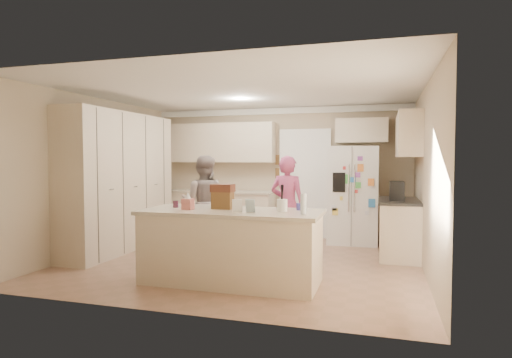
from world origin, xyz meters
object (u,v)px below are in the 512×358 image
(tissue_box, at_px, (188,204))
(teen_girl, at_px, (288,205))
(dollhouse_body, at_px, (223,200))
(island_base, at_px, (231,248))
(teen_boy, at_px, (204,203))
(refrigerator, at_px, (353,195))
(coffee_maker, at_px, (397,191))
(utensil_crock, at_px, (282,205))

(tissue_box, bearing_deg, teen_girl, 63.80)
(dollhouse_body, distance_m, teen_girl, 1.72)
(island_base, distance_m, teen_boy, 2.09)
(tissue_box, xyz_separation_m, dollhouse_body, (0.40, 0.20, 0.04))
(teen_boy, bearing_deg, teen_girl, 169.26)
(refrigerator, height_order, coffee_maker, refrigerator)
(island_base, relative_size, teen_boy, 1.35)
(dollhouse_body, distance_m, teen_boy, 1.90)
(utensil_crock, height_order, teen_boy, teen_boy)
(tissue_box, distance_m, teen_boy, 1.91)
(tissue_box, bearing_deg, dollhouse_body, 26.57)
(refrigerator, bearing_deg, teen_boy, -153.37)
(refrigerator, distance_m, teen_girl, 1.60)
(utensil_crock, height_order, dollhouse_body, dollhouse_body)
(teen_girl, bearing_deg, dollhouse_body, 83.64)
(refrigerator, distance_m, dollhouse_body, 3.27)
(dollhouse_body, relative_size, teen_boy, 0.16)
(utensil_crock, xyz_separation_m, tissue_box, (-1.20, -0.15, -0.00))
(tissue_box, bearing_deg, island_base, 10.30)
(tissue_box, distance_m, teen_girl, 2.05)
(tissue_box, relative_size, teen_girl, 0.09)
(teen_boy, distance_m, teen_girl, 1.48)
(tissue_box, height_order, teen_boy, teen_boy)
(coffee_maker, xyz_separation_m, utensil_crock, (-1.40, -1.85, -0.07))
(island_base, relative_size, tissue_box, 15.71)
(teen_boy, bearing_deg, island_base, 111.79)
(refrigerator, xyz_separation_m, tissue_box, (-1.86, -3.12, 0.10))
(refrigerator, xyz_separation_m, teen_girl, (-0.96, -1.28, -0.09))
(refrigerator, relative_size, teen_boy, 1.11)
(utensil_crock, bearing_deg, island_base, -175.60)
(tissue_box, bearing_deg, coffee_maker, 37.57)
(utensil_crock, height_order, tissue_box, utensil_crock)
(teen_girl, bearing_deg, utensil_crock, 110.75)
(refrigerator, relative_size, utensil_crock, 12.00)
(refrigerator, height_order, teen_boy, refrigerator)
(refrigerator, xyz_separation_m, teen_boy, (-2.43, -1.30, -0.09))
(coffee_maker, relative_size, teen_boy, 0.18)
(utensil_crock, distance_m, teen_boy, 2.44)
(refrigerator, bearing_deg, tissue_box, -122.30)
(teen_girl, bearing_deg, teen_boy, 11.40)
(coffee_maker, bearing_deg, refrigerator, 123.51)
(island_base, bearing_deg, utensil_crock, 4.40)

